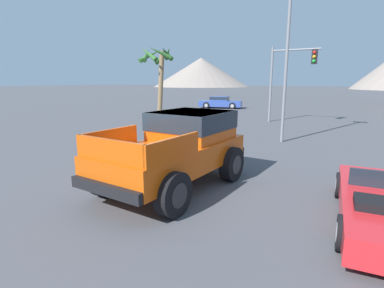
% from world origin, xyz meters
% --- Properties ---
extents(ground_plane, '(320.00, 320.00, 0.00)m').
position_xyz_m(ground_plane, '(0.00, 0.00, 0.00)').
color(ground_plane, '#4C4C51').
extents(orange_pickup_truck, '(2.62, 4.92, 2.01)m').
position_xyz_m(orange_pickup_truck, '(0.17, -0.13, 1.14)').
color(orange_pickup_truck, '#CC4C0C').
rests_on(orange_pickup_truck, ground_plane).
extents(parked_car_blue, '(4.70, 2.86, 1.24)m').
position_xyz_m(parked_car_blue, '(-9.14, 22.16, 0.63)').
color(parked_car_blue, '#334C9E').
rests_on(parked_car_blue, ground_plane).
extents(traffic_light_main, '(3.17, 0.38, 5.11)m').
position_xyz_m(traffic_light_main, '(-0.28, 14.20, 3.56)').
color(traffic_light_main, slate).
rests_on(traffic_light_main, ground_plane).
extents(street_lamp_post, '(0.90, 0.24, 8.81)m').
position_xyz_m(street_lamp_post, '(1.10, 7.37, 5.20)').
color(street_lamp_post, slate).
rests_on(street_lamp_post, ground_plane).
extents(palm_tree_leaning, '(2.86, 2.73, 5.41)m').
position_xyz_m(palm_tree_leaning, '(-9.47, 11.81, 4.13)').
color(palm_tree_leaning, brown).
rests_on(palm_tree_leaning, ground_plane).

